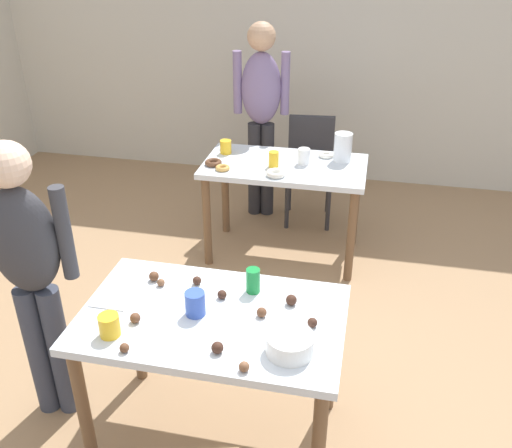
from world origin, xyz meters
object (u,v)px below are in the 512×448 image
at_px(dining_table_near, 213,333).
at_px(mixing_bowl, 290,344).
at_px(dining_table_far, 284,179).
at_px(person_adult_far, 261,104).
at_px(soda_can, 253,280).
at_px(pitcher_far, 343,147).
at_px(person_girl_near, 29,265).
at_px(chair_far_table, 310,163).

xyz_separation_m(dining_table_near, mixing_bowl, (0.38, -0.17, 0.15)).
xyz_separation_m(dining_table_near, dining_table_far, (0.03, 1.80, -0.01)).
bearing_deg(person_adult_far, dining_table_near, -83.45).
distance_m(dining_table_far, person_adult_far, 0.79).
bearing_deg(soda_can, person_adult_far, 100.72).
height_order(dining_table_far, pitcher_far, pitcher_far).
height_order(mixing_bowl, pitcher_far, pitcher_far).
height_order(dining_table_near, person_girl_near, person_girl_near).
relative_size(chair_far_table, person_adult_far, 0.54).
distance_m(person_girl_near, person_adult_far, 2.51).
height_order(person_girl_near, soda_can, person_girl_near).
height_order(dining_table_far, mixing_bowl, mixing_bowl).
relative_size(dining_table_far, chair_far_table, 1.34).
height_order(dining_table_far, soda_can, soda_can).
distance_m(person_adult_far, mixing_bowl, 2.70).
bearing_deg(person_adult_far, person_girl_near, -103.55).
relative_size(dining_table_near, person_adult_far, 0.73).
distance_m(dining_table_far, soda_can, 1.59).
height_order(person_adult_far, soda_can, person_adult_far).
bearing_deg(soda_can, chair_far_table, 90.18).
height_order(dining_table_far, person_adult_far, person_adult_far).
height_order(person_adult_far, pitcher_far, person_adult_far).
relative_size(mixing_bowl, soda_can, 1.61).
bearing_deg(mixing_bowl, dining_table_near, 155.81).
bearing_deg(dining_table_far, person_girl_near, -116.48).
bearing_deg(pitcher_far, person_girl_near, -123.63).
bearing_deg(person_adult_far, pitcher_far, -35.44).
relative_size(person_adult_far, mixing_bowl, 8.24).
height_order(dining_table_far, person_girl_near, person_girl_near).
bearing_deg(dining_table_near, chair_far_table, 86.91).
bearing_deg(person_girl_near, dining_table_far, 63.52).
relative_size(person_girl_near, person_adult_far, 0.92).
xyz_separation_m(chair_far_table, person_girl_near, (-1.00, -2.47, 0.40)).
bearing_deg(pitcher_far, person_adult_far, 144.56).
bearing_deg(person_adult_far, dining_table_far, -64.59).
xyz_separation_m(chair_far_table, soda_can, (0.01, -2.25, 0.31)).
height_order(person_adult_far, mixing_bowl, person_adult_far).
xyz_separation_m(person_adult_far, mixing_bowl, (0.66, -2.61, -0.19)).
xyz_separation_m(dining_table_near, person_adult_far, (-0.28, 2.44, 0.34)).
bearing_deg(mixing_bowl, person_girl_near, 172.32).
bearing_deg(soda_can, mixing_bowl, -58.63).
relative_size(person_girl_near, pitcher_far, 7.21).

